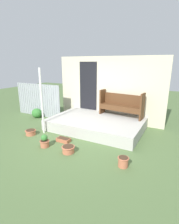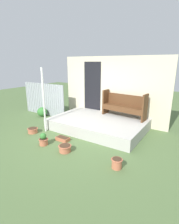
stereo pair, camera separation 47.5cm
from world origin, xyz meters
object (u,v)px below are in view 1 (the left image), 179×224
(bench, at_px, (121,104))
(flower_pot_right, at_px, (68,149))
(flower_pot_middle, at_px, (45,141))
(flower_pot_far_right, at_px, (123,161))
(flower_pot_left, at_px, (31,132))
(support_post, at_px, (42,102))
(planter_box_rect, at_px, (64,140))
(shrub_by_fence, at_px, (37,113))

(bench, height_order, flower_pot_right, bench)
(flower_pot_middle, height_order, flower_pot_far_right, flower_pot_middle)
(bench, bearing_deg, flower_pot_middle, -110.64)
(flower_pot_left, bearing_deg, flower_pot_far_right, -5.87)
(support_post, height_order, planter_box_rect, support_post)
(flower_pot_far_right, relative_size, shrub_by_fence, 0.59)
(planter_box_rect, distance_m, shrub_by_fence, 2.88)
(flower_pot_middle, xyz_separation_m, planter_box_rect, (0.28, 0.53, -0.10))
(flower_pot_middle, relative_size, shrub_by_fence, 0.81)
(flower_pot_middle, xyz_separation_m, flower_pot_far_right, (2.32, 0.10, -0.03))
(bench, relative_size, flower_pot_middle, 4.53)
(flower_pot_right, bearing_deg, flower_pot_middle, -177.47)
(flower_pot_far_right, relative_size, planter_box_rect, 0.64)
(flower_pot_middle, bearing_deg, support_post, 133.30)
(support_post, xyz_separation_m, shrub_by_fence, (-1.47, 1.18, -0.89))
(flower_pot_far_right, bearing_deg, support_post, 167.17)
(support_post, height_order, bench, support_post)
(bench, relative_size, planter_box_rect, 4.00)
(flower_pot_middle, bearing_deg, flower_pot_right, 2.53)
(flower_pot_far_right, xyz_separation_m, shrub_by_fence, (-4.53, 1.87, 0.08))
(flower_pot_right, distance_m, planter_box_rect, 0.72)
(support_post, height_order, flower_pot_left, support_post)
(bench, distance_m, flower_pot_middle, 3.16)
(bench, relative_size, shrub_by_fence, 3.67)
(bench, relative_size, flower_pot_far_right, 6.22)
(bench, relative_size, flower_pot_right, 4.64)
(support_post, bearing_deg, planter_box_rect, -14.40)
(flower_pot_left, distance_m, flower_pot_right, 1.86)
(shrub_by_fence, bearing_deg, bench, 12.41)
(flower_pot_left, distance_m, flower_pot_far_right, 3.35)
(flower_pot_middle, bearing_deg, flower_pot_left, 156.61)
(support_post, distance_m, flower_pot_left, 1.10)
(support_post, xyz_separation_m, planter_box_rect, (1.03, -0.26, -1.04))
(bench, xyz_separation_m, flower_pot_far_right, (0.95, -2.66, -0.73))
(bench, bearing_deg, support_post, -131.41)
(bench, height_order, flower_pot_far_right, bench)
(flower_pot_far_right, bearing_deg, flower_pot_left, 174.13)
(shrub_by_fence, bearing_deg, flower_pot_far_right, -22.47)
(shrub_by_fence, bearing_deg, flower_pot_right, -32.68)
(flower_pot_left, relative_size, shrub_by_fence, 0.78)
(bench, xyz_separation_m, shrub_by_fence, (-3.58, -0.79, -0.66))
(bench, distance_m, shrub_by_fence, 3.72)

